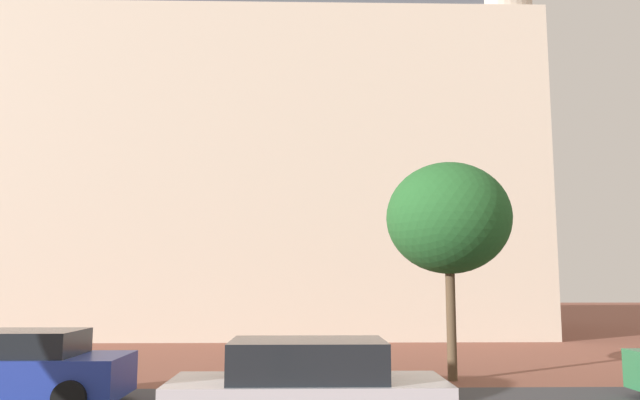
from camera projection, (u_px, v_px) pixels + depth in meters
name	position (u px, v px, depth m)	size (l,w,h in m)	color
landmark_building	(258.00, 150.00, 32.76)	(25.45, 13.82, 36.09)	beige
car_silver	(308.00, 394.00, 9.50)	(4.21, 1.96, 1.56)	#B2B2BC
car_blue	(16.00, 369.00, 12.40)	(4.31, 2.10, 1.47)	#23389E
tree_curb_far	(448.00, 218.00, 16.02)	(3.18, 3.18, 5.50)	brown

